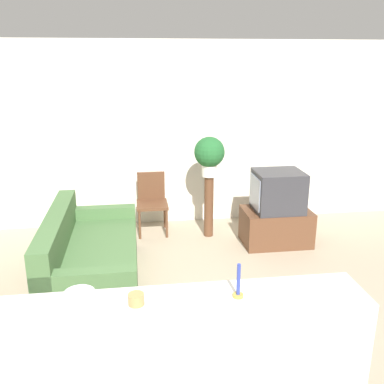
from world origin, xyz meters
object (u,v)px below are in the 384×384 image
(television, at_px, (278,191))
(decorative_bowl, at_px, (80,300))
(potted_plant, at_px, (209,154))
(couch, at_px, (90,260))
(wooden_chair, at_px, (152,200))

(television, height_order, decorative_bowl, decorative_bowl)
(potted_plant, bearing_deg, couch, -142.63)
(couch, xyz_separation_m, decorative_bowl, (0.17, -2.04, 0.72))
(decorative_bowl, bearing_deg, wooden_chair, 80.42)
(television, distance_m, potted_plant, 1.05)
(couch, relative_size, television, 2.97)
(couch, height_order, wooden_chair, wooden_chair)
(wooden_chair, height_order, potted_plant, potted_plant)
(television, xyz_separation_m, wooden_chair, (-1.65, 0.66, -0.26))
(wooden_chair, bearing_deg, potted_plant, -19.11)
(television, bearing_deg, couch, -161.64)
(potted_plant, bearing_deg, decorative_bowl, -113.14)
(television, distance_m, decorative_bowl, 3.63)
(wooden_chair, bearing_deg, decorative_bowl, -99.58)
(decorative_bowl, bearing_deg, potted_plant, 66.86)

